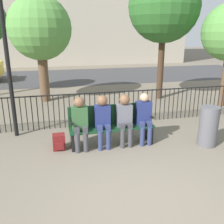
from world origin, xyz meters
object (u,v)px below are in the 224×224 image
Objects in this scene: seated_person_2 at (125,117)px; lamp_post at (4,29)px; seated_person_0 at (80,120)px; seated_person_1 at (103,118)px; trash_bin at (208,126)px; seated_person_3 at (144,116)px; tree_0 at (164,7)px; park_bench at (111,123)px; backpack at (59,142)px; tree_1 at (40,29)px.

lamp_post is (-2.52, 1.15, 1.90)m from seated_person_2.
seated_person_1 reaches higher than seated_person_0.
lamp_post is at bearing 159.63° from trash_bin.
seated_person_3 is 5.16m from tree_0.
seated_person_0 is at bearing -37.24° from lamp_post.
park_bench is at bearing 164.08° from trash_bin.
lamp_post reaches higher than seated_person_1.
tree_0 is 5.28m from trash_bin.
backpack is (-0.98, 0.08, -0.51)m from seated_person_1.
trash_bin is at bearing -14.50° from seated_person_2.
trash_bin is at bearing -15.92° from park_bench.
tree_1 is at bearing 117.28° from seated_person_3.
seated_person_1 is (0.51, 0.00, 0.01)m from seated_person_0.
tree_0 is (2.56, 3.85, 2.71)m from seated_person_2.
backpack is (-1.49, 0.08, -0.51)m from seated_person_2.
seated_person_3 is 1.49m from trash_bin.
tree_0 is 5.82m from lamp_post.
lamp_post reaches higher than seated_person_0.
trash_bin is (-0.70, -4.33, -2.93)m from tree_0.
park_bench is 2.23m from trash_bin.
tree_0 is at bearing 80.82° from trash_bin.
tree_0 is 1.24× the size of tree_1.
seated_person_1 is 5.62m from tree_0.
tree_0 is 5.09× the size of trash_bin.
park_bench is 5.41× the size of backpack.
tree_0 reaches higher than seated_person_2.
seated_person_2 is 0.47m from seated_person_3.
trash_bin is at bearing -99.18° from tree_0.
tree_0 is 1.19× the size of lamp_post.
seated_person_0 is at bearing -9.27° from backpack.
park_bench reaches higher than backpack.
seated_person_3 reaches higher than trash_bin.
backpack is at bearing -85.37° from tree_1.
backpack is (-1.96, 0.08, -0.49)m from seated_person_3.
seated_person_1 is (-0.23, -0.13, 0.19)m from park_bench.
seated_person_1 is 2.43m from trash_bin.
seated_person_0 is at bearing -169.85° from park_bench.
park_bench is 1.25m from backpack.
seated_person_0 is at bearing 170.51° from trash_bin.
seated_person_2 is 0.32× the size of tree_1.
seated_person_0 is at bearing -79.47° from tree_1.
seated_person_2 reaches higher than backpack.
seated_person_2 is at bearing 165.50° from trash_bin.
seated_person_1 is at bearing -128.55° from tree_0.
backpack is at bearing -137.05° from tree_0.
seated_person_2 reaches higher than trash_bin.
seated_person_1 is at bearing -4.50° from backpack.
tree_0 reaches higher than seated_person_3.
seated_person_1 is at bearing 179.94° from seated_person_2.
tree_1 is (-1.85, 4.50, 1.94)m from seated_person_2.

